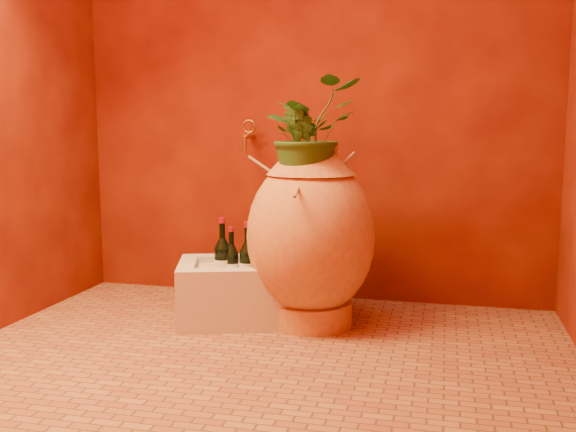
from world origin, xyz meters
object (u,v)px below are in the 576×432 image
(wine_bottle_a, at_px, (223,262))
(wall_tap, at_px, (248,135))
(stone_basin, at_px, (244,292))
(wine_bottle_c, at_px, (232,266))
(amphora, at_px, (311,235))
(wine_bottle_b, at_px, (248,266))

(wine_bottle_a, distance_m, wall_tap, 0.73)
(stone_basin, height_order, wall_tap, wall_tap)
(wine_bottle_c, distance_m, wall_tap, 0.74)
(stone_basin, bearing_deg, wall_tap, 103.67)
(amphora, height_order, wine_bottle_a, amphora)
(amphora, relative_size, stone_basin, 1.20)
(wine_bottle_a, height_order, wall_tap, wall_tap)
(amphora, distance_m, stone_basin, 0.43)
(stone_basin, distance_m, wine_bottle_b, 0.14)
(amphora, distance_m, wine_bottle_c, 0.41)
(amphora, xyz_separation_m, stone_basin, (-0.32, -0.01, -0.28))
(stone_basin, relative_size, wine_bottle_b, 2.18)
(amphora, relative_size, wine_bottle_c, 2.89)
(stone_basin, relative_size, wine_bottle_c, 2.40)
(stone_basin, xyz_separation_m, wine_bottle_c, (-0.06, 0.00, 0.12))
(wine_bottle_c, height_order, wall_tap, wall_tap)
(wine_bottle_b, distance_m, wall_tap, 0.75)
(wine_bottle_a, relative_size, wall_tap, 1.92)
(amphora, bearing_deg, wall_tap, 136.37)
(wine_bottle_c, bearing_deg, wine_bottle_a, -170.91)
(wine_bottle_b, height_order, wall_tap, wall_tap)
(wine_bottle_c, bearing_deg, wall_tap, 95.81)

